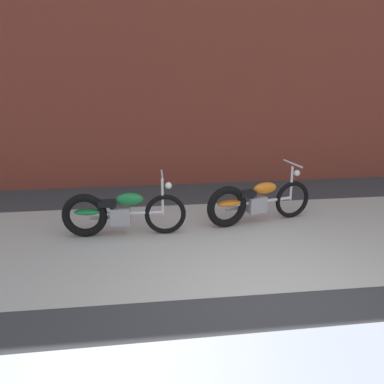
# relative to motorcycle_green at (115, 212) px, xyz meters

# --- Properties ---
(ground_plane) EXTENTS (80.00, 80.00, 0.00)m
(ground_plane) POSITION_rel_motorcycle_green_xyz_m (1.92, -2.14, -0.40)
(ground_plane) COLOR #38383A
(sidewalk_slab) EXTENTS (36.00, 3.50, 0.01)m
(sidewalk_slab) POSITION_rel_motorcycle_green_xyz_m (1.92, -0.39, -0.40)
(sidewalk_slab) COLOR #B2ADA3
(sidewalk_slab) RESTS_ON ground
(brick_building_wall) EXTENTS (36.00, 0.50, 5.69)m
(brick_building_wall) POSITION_rel_motorcycle_green_xyz_m (1.92, 3.06, 2.45)
(brick_building_wall) COLOR brown
(brick_building_wall) RESTS_ON ground
(motorcycle_green) EXTENTS (2.01, 0.58, 1.03)m
(motorcycle_green) POSITION_rel_motorcycle_green_xyz_m (0.00, 0.00, 0.00)
(motorcycle_green) COLOR black
(motorcycle_green) RESTS_ON ground
(motorcycle_orange) EXTENTS (1.97, 0.73, 1.03)m
(motorcycle_orange) POSITION_rel_motorcycle_green_xyz_m (2.35, 0.25, 0.00)
(motorcycle_orange) COLOR black
(motorcycle_orange) RESTS_ON ground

